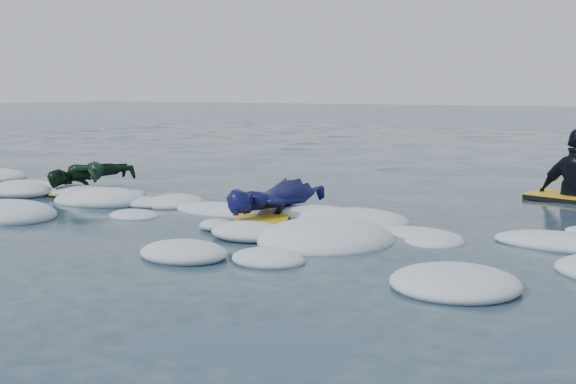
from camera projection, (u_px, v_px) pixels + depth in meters
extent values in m
plane|color=#1D2E46|center=(138.00, 237.00, 6.95)|extent=(120.00, 120.00, 0.00)
cube|color=black|center=(264.00, 219.00, 7.75)|extent=(0.97, 1.18, 0.05)
cube|color=yellow|center=(264.00, 215.00, 7.74)|extent=(0.94, 1.16, 0.02)
imported|color=navy|center=(276.00, 198.00, 7.93)|extent=(0.61, 1.58, 0.37)
cube|color=black|center=(81.00, 195.00, 9.57)|extent=(0.50, 0.80, 0.04)
cube|color=yellow|center=(81.00, 193.00, 9.57)|extent=(0.48, 0.79, 0.01)
cube|color=blue|center=(81.00, 192.00, 9.57)|extent=(0.22, 0.73, 0.00)
imported|color=black|center=(92.00, 177.00, 9.71)|extent=(1.00, 1.27, 0.43)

